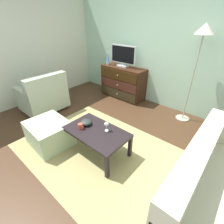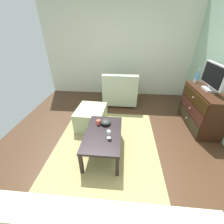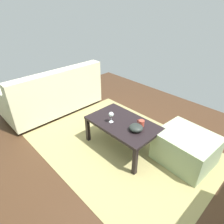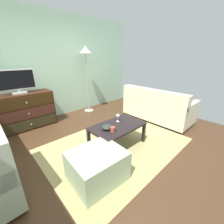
% 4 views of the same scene
% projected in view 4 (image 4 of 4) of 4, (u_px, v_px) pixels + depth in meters
% --- Properties ---
extents(ground_plane, '(5.53, 4.67, 0.05)m').
position_uv_depth(ground_plane, '(102.00, 145.00, 2.81)').
color(ground_plane, '#432B1A').
extents(wall_accent_rear, '(5.53, 0.12, 2.68)m').
position_uv_depth(wall_accent_rear, '(50.00, 67.00, 3.74)').
color(wall_accent_rear, '#A1C6AB').
rests_on(wall_accent_rear, ground_plane).
extents(area_rug, '(2.60, 1.90, 0.01)m').
position_uv_depth(area_rug, '(116.00, 144.00, 2.79)').
color(area_rug, '#9D915B').
rests_on(area_rug, ground_plane).
extents(dresser, '(1.20, 0.49, 0.83)m').
position_uv_depth(dresser, '(26.00, 111.00, 3.34)').
color(dresser, '#341B0E').
rests_on(dresser, ground_plane).
extents(tv, '(0.73, 0.18, 0.52)m').
position_uv_depth(tv, '(17.00, 81.00, 3.08)').
color(tv, silver).
rests_on(tv, dresser).
extents(coffee_table, '(0.99, 0.60, 0.43)m').
position_uv_depth(coffee_table, '(117.00, 128.00, 2.64)').
color(coffee_table, black).
rests_on(coffee_table, ground_plane).
extents(wine_glass, '(0.07, 0.07, 0.16)m').
position_uv_depth(wine_glass, '(118.00, 116.00, 2.73)').
color(wine_glass, silver).
rests_on(wine_glass, coffee_table).
extents(mug, '(0.11, 0.08, 0.08)m').
position_uv_depth(mug, '(113.00, 129.00, 2.38)').
color(mug, '#BA4333').
rests_on(mug, coffee_table).
extents(bowl_decorative, '(0.18, 0.18, 0.08)m').
position_uv_depth(bowl_decorative, '(107.00, 127.00, 2.46)').
color(bowl_decorative, '#252B28').
rests_on(bowl_decorative, coffee_table).
extents(couch_large, '(0.85, 1.75, 0.86)m').
position_uv_depth(couch_large, '(157.00, 107.00, 3.82)').
color(couch_large, '#332319').
rests_on(couch_large, ground_plane).
extents(ottoman, '(0.73, 0.64, 0.43)m').
position_uv_depth(ottoman, '(97.00, 166.00, 1.94)').
color(ottoman, '#A2B58B').
rests_on(ottoman, ground_plane).
extents(standing_lamp, '(0.32, 0.32, 1.88)m').
position_uv_depth(standing_lamp, '(86.00, 57.00, 3.97)').
color(standing_lamp, '#A59E8C').
rests_on(standing_lamp, ground_plane).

